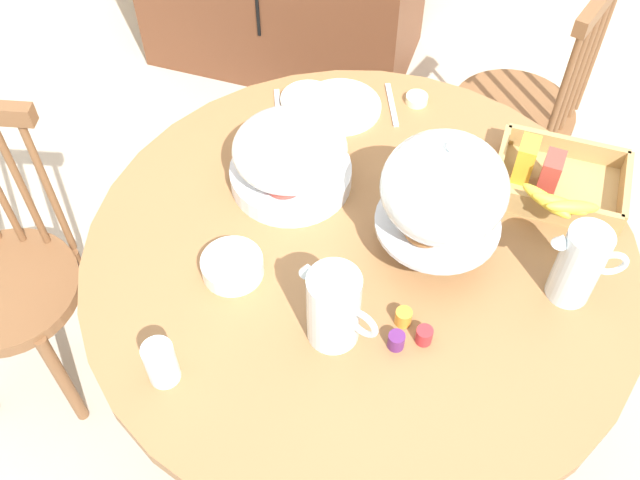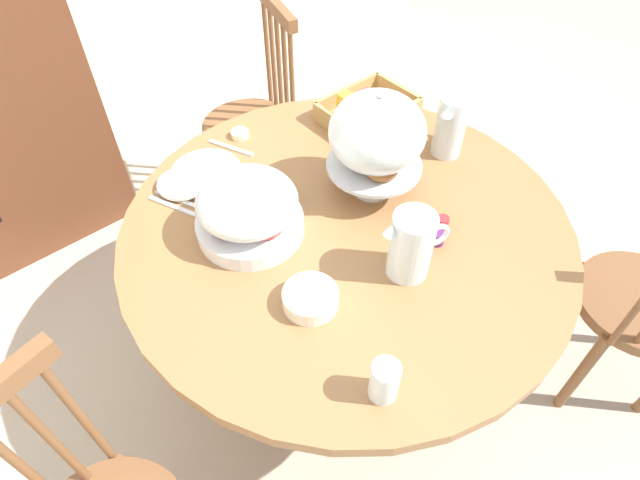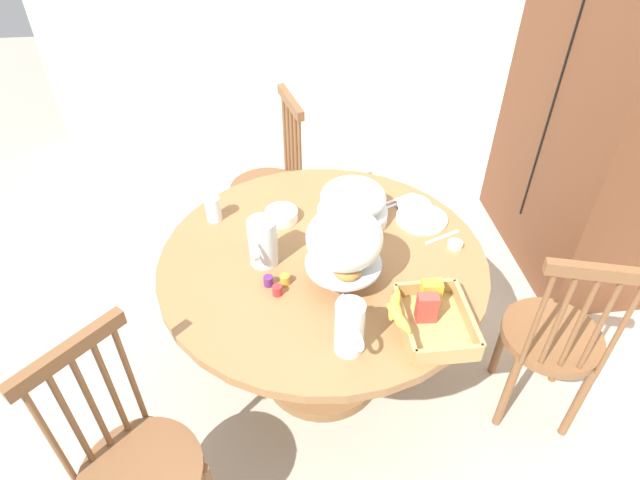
{
  "view_description": "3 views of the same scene",
  "coord_description": "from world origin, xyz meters",
  "px_view_note": "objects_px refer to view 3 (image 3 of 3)",
  "views": [
    {
      "loc": [
        0.29,
        -1.04,
        2.12
      ],
      "look_at": [
        -0.05,
        -0.02,
        0.74
      ],
      "focal_mm": 41.88,
      "sensor_mm": 36.0,
      "label": 1
    },
    {
      "loc": [
        -0.68,
        -0.77,
        1.82
      ],
      "look_at": [
        -0.05,
        -0.02,
        0.74
      ],
      "focal_mm": 29.48,
      "sensor_mm": 36.0,
      "label": 2
    },
    {
      "loc": [
        1.62,
        -0.21,
        2.13
      ],
      "look_at": [
        -0.05,
        -0.02,
        0.74
      ],
      "focal_mm": 29.95,
      "sensor_mm": 36.0,
      "label": 3
    }
  ],
  "objects_px": {
    "pastry_stand_with_dome": "(344,242)",
    "butter_dish": "(455,245)",
    "wooden_armoire": "(608,98)",
    "milk_pitcher": "(350,330)",
    "windsor_chair_by_cabinet": "(553,340)",
    "windsor_chair_near_window": "(137,470)",
    "china_plate_large": "(422,219)",
    "cereal_bowl": "(281,215)",
    "china_plate_small": "(414,205)",
    "dining_table": "(323,291)",
    "drinking_glass": "(213,209)",
    "cereal_basket": "(429,316)",
    "orange_juice_pitcher": "(263,244)",
    "fruit_platter_covered": "(353,203)",
    "windsor_chair_facing_door": "(270,188)"
  },
  "relations": [
    {
      "from": "wooden_armoire",
      "to": "cereal_basket",
      "type": "height_order",
      "value": "wooden_armoire"
    },
    {
      "from": "wooden_armoire",
      "to": "windsor_chair_by_cabinet",
      "type": "xyz_separation_m",
      "value": [
        1.05,
        -0.62,
        -0.53
      ]
    },
    {
      "from": "butter_dish",
      "to": "milk_pitcher",
      "type": "bearing_deg",
      "value": -47.33
    },
    {
      "from": "windsor_chair_near_window",
      "to": "pastry_stand_with_dome",
      "type": "relative_size",
      "value": 2.83
    },
    {
      "from": "cereal_bowl",
      "to": "butter_dish",
      "type": "xyz_separation_m",
      "value": [
        0.26,
        0.69,
        -0.01
      ]
    },
    {
      "from": "pastry_stand_with_dome",
      "to": "drinking_glass",
      "type": "relative_size",
      "value": 3.13
    },
    {
      "from": "dining_table",
      "to": "butter_dish",
      "type": "bearing_deg",
      "value": 89.84
    },
    {
      "from": "windsor_chair_facing_door",
      "to": "china_plate_large",
      "type": "relative_size",
      "value": 4.43
    },
    {
      "from": "china_plate_small",
      "to": "wooden_armoire",
      "type": "bearing_deg",
      "value": 113.95
    },
    {
      "from": "pastry_stand_with_dome",
      "to": "butter_dish",
      "type": "height_order",
      "value": "pastry_stand_with_dome"
    },
    {
      "from": "wooden_armoire",
      "to": "china_plate_small",
      "type": "relative_size",
      "value": 13.07
    },
    {
      "from": "windsor_chair_near_window",
      "to": "orange_juice_pitcher",
      "type": "bearing_deg",
      "value": 145.13
    },
    {
      "from": "wooden_armoire",
      "to": "milk_pitcher",
      "type": "height_order",
      "value": "wooden_armoire"
    },
    {
      "from": "windsor_chair_by_cabinet",
      "to": "china_plate_small",
      "type": "distance_m",
      "value": 0.79
    },
    {
      "from": "orange_juice_pitcher",
      "to": "wooden_armoire",
      "type": "bearing_deg",
      "value": 113.58
    },
    {
      "from": "windsor_chair_near_window",
      "to": "china_plate_small",
      "type": "relative_size",
      "value": 6.5
    },
    {
      "from": "wooden_armoire",
      "to": "cereal_basket",
      "type": "distance_m",
      "value": 1.68
    },
    {
      "from": "china_plate_large",
      "to": "cereal_bowl",
      "type": "xyz_separation_m",
      "value": [
        -0.07,
        -0.6,
        0.02
      ]
    },
    {
      "from": "drinking_glass",
      "to": "cereal_basket",
      "type": "bearing_deg",
      "value": 47.69
    },
    {
      "from": "fruit_platter_covered",
      "to": "pastry_stand_with_dome",
      "type": "bearing_deg",
      "value": -14.11
    },
    {
      "from": "drinking_glass",
      "to": "cereal_bowl",
      "type": "bearing_deg",
      "value": 83.47
    },
    {
      "from": "pastry_stand_with_dome",
      "to": "butter_dish",
      "type": "bearing_deg",
      "value": 107.87
    },
    {
      "from": "windsor_chair_near_window",
      "to": "cereal_basket",
      "type": "relative_size",
      "value": 3.09
    },
    {
      "from": "pastry_stand_with_dome",
      "to": "drinking_glass",
      "type": "bearing_deg",
      "value": -132.28
    },
    {
      "from": "orange_juice_pitcher",
      "to": "butter_dish",
      "type": "height_order",
      "value": "orange_juice_pitcher"
    },
    {
      "from": "fruit_platter_covered",
      "to": "milk_pitcher",
      "type": "xyz_separation_m",
      "value": [
        0.69,
        -0.12,
        0.01
      ]
    },
    {
      "from": "wooden_armoire",
      "to": "windsor_chair_by_cabinet",
      "type": "distance_m",
      "value": 1.33
    },
    {
      "from": "windsor_chair_facing_door",
      "to": "orange_juice_pitcher",
      "type": "height_order",
      "value": "windsor_chair_facing_door"
    },
    {
      "from": "orange_juice_pitcher",
      "to": "drinking_glass",
      "type": "height_order",
      "value": "orange_juice_pitcher"
    },
    {
      "from": "windsor_chair_facing_door",
      "to": "china_plate_small",
      "type": "distance_m",
      "value": 0.95
    },
    {
      "from": "cereal_bowl",
      "to": "fruit_platter_covered",
      "type": "bearing_deg",
      "value": 83.88
    },
    {
      "from": "milk_pitcher",
      "to": "cereal_bowl",
      "type": "relative_size",
      "value": 1.45
    },
    {
      "from": "milk_pitcher",
      "to": "windsor_chair_near_window",
      "type": "bearing_deg",
      "value": -75.17
    },
    {
      "from": "windsor_chair_near_window",
      "to": "china_plate_large",
      "type": "height_order",
      "value": "windsor_chair_near_window"
    },
    {
      "from": "orange_juice_pitcher",
      "to": "china_plate_small",
      "type": "height_order",
      "value": "orange_juice_pitcher"
    },
    {
      "from": "wooden_armoire",
      "to": "milk_pitcher",
      "type": "distance_m",
      "value": 1.93
    },
    {
      "from": "windsor_chair_near_window",
      "to": "china_plate_small",
      "type": "bearing_deg",
      "value": 129.8
    },
    {
      "from": "windsor_chair_near_window",
      "to": "orange_juice_pitcher",
      "type": "relative_size",
      "value": 4.99
    },
    {
      "from": "drinking_glass",
      "to": "milk_pitcher",
      "type": "bearing_deg",
      "value": 31.65
    },
    {
      "from": "china_plate_large",
      "to": "windsor_chair_facing_door",
      "type": "bearing_deg",
      "value": -139.25
    },
    {
      "from": "windsor_chair_by_cabinet",
      "to": "cereal_basket",
      "type": "distance_m",
      "value": 0.68
    },
    {
      "from": "dining_table",
      "to": "fruit_platter_covered",
      "type": "distance_m",
      "value": 0.39
    },
    {
      "from": "wooden_armoire",
      "to": "fruit_platter_covered",
      "type": "distance_m",
      "value": 1.48
    },
    {
      "from": "windsor_chair_by_cabinet",
      "to": "fruit_platter_covered",
      "type": "distance_m",
      "value": 0.98
    },
    {
      "from": "fruit_platter_covered",
      "to": "butter_dish",
      "type": "distance_m",
      "value": 0.45
    },
    {
      "from": "windsor_chair_by_cabinet",
      "to": "windsor_chair_near_window",
      "type": "bearing_deg",
      "value": -76.9
    },
    {
      "from": "wooden_armoire",
      "to": "dining_table",
      "type": "relative_size",
      "value": 1.52
    },
    {
      "from": "orange_juice_pitcher",
      "to": "cereal_basket",
      "type": "bearing_deg",
      "value": 54.61
    },
    {
      "from": "windsor_chair_by_cabinet",
      "to": "cereal_bowl",
      "type": "xyz_separation_m",
      "value": [
        -0.55,
        -1.05,
        0.31
      ]
    },
    {
      "from": "windsor_chair_near_window",
      "to": "fruit_platter_covered",
      "type": "bearing_deg",
      "value": 136.52
    }
  ]
}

